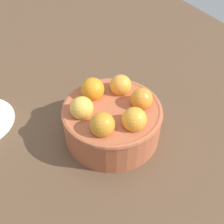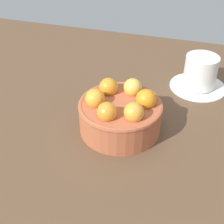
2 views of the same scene
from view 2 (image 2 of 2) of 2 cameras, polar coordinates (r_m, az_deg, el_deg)
name	(u,v)px [view 2 (image 2 of 2)]	position (r cm, az deg, el deg)	size (l,w,h in cm)	color
ground_plane	(120,137)	(65.28, 1.42, -4.48)	(159.07, 96.19, 4.41)	brown
terracotta_bowl	(120,113)	(61.40, 1.52, -0.09)	(16.37, 16.37, 9.18)	#AD5938
coffee_cup	(200,74)	(77.73, 15.65, 6.59)	(13.46, 13.46, 8.12)	white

